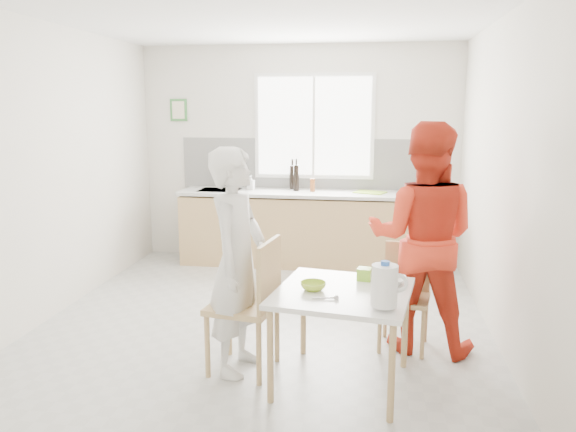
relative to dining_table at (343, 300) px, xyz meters
name	(u,v)px	position (x,y,z in m)	size (l,w,h in m)	color
ground	(265,321)	(-0.76, 1.08, -0.62)	(4.50, 4.50, 0.00)	#B7B7B2
room_shell	(264,142)	(-0.76, 1.08, 1.02)	(4.50, 4.50, 4.50)	silver
window	(314,126)	(-0.56, 3.30, 1.08)	(1.50, 0.06, 1.30)	white
backsplash	(298,164)	(-0.76, 3.32, 0.60)	(3.00, 0.02, 0.65)	white
picture_frame	(179,110)	(-2.31, 3.31, 1.28)	(0.22, 0.03, 0.28)	#3C853E
kitchen_counter	(294,231)	(-0.77, 3.03, -0.20)	(2.84, 0.64, 1.37)	tan
dining_table	(343,300)	(0.00, 0.00, 0.00)	(1.03, 1.03, 0.69)	white
chair_left	(252,300)	(-0.67, 0.10, -0.07)	(0.53, 0.53, 1.01)	tan
chair_far	(405,291)	(0.47, 0.75, -0.16)	(0.45, 0.45, 0.85)	tan
person_white	(237,262)	(-0.78, 0.12, 0.21)	(0.61, 0.40, 1.67)	white
person_red	(422,238)	(0.58, 0.72, 0.29)	(0.89, 0.69, 1.83)	red
bowl_green	(313,286)	(-0.21, -0.02, 0.10)	(0.18, 0.18, 0.06)	#A6CC2F
bowl_white	(391,280)	(0.33, 0.20, 0.10)	(0.21, 0.21, 0.05)	silver
milk_jug	(385,285)	(0.28, -0.33, 0.23)	(0.23, 0.16, 0.29)	white
green_box	(364,274)	(0.14, 0.26, 0.12)	(0.10, 0.10, 0.09)	#8DD430
spoon	(324,298)	(-0.11, -0.21, 0.08)	(0.01, 0.01, 0.16)	#A5A5AA
cutting_board	(370,192)	(0.15, 3.05, 0.30)	(0.35, 0.25, 0.01)	#94C32D
wine_bottle_a	(296,178)	(-0.75, 3.09, 0.46)	(0.07, 0.07, 0.32)	black
wine_bottle_b	(292,177)	(-0.82, 3.22, 0.45)	(0.07, 0.07, 0.30)	black
jar_amber	(312,185)	(-0.55, 3.04, 0.38)	(0.06, 0.06, 0.16)	brown
soap_bottle	(251,183)	(-1.32, 3.09, 0.39)	(0.08, 0.08, 0.18)	#999999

